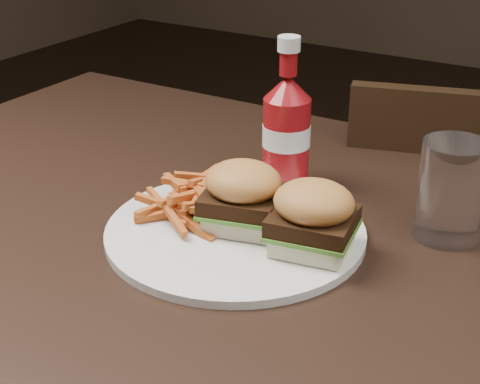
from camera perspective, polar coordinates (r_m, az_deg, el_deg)
The scene contains 8 objects.
dining_table at distance 0.82m, azimuth 1.28°, elevation -5.04°, with size 1.20×0.80×0.04m, color black.
chair_far at distance 1.38m, azimuth 16.04°, elevation -6.89°, with size 0.38×0.38×0.04m, color black.
plate at distance 0.82m, azimuth -0.36°, elevation -3.10°, with size 0.29×0.29×0.01m, color white.
sandwich_half_a at distance 0.81m, azimuth 0.23°, elevation -2.00°, with size 0.08×0.07×0.02m, color beige.
sandwich_half_b at distance 0.77m, azimuth 5.61°, elevation -3.73°, with size 0.08×0.07×0.02m, color #FCF7C9.
fries_pile at distance 0.84m, azimuth -3.41°, elevation -0.27°, with size 0.10×0.10×0.04m, color #AD7027, non-canonical shape.
ketchup_bottle at distance 0.91m, azimuth 3.60°, elevation 3.76°, with size 0.06×0.06×0.12m, color maroon.
tumbler at distance 0.83m, azimuth 16.05°, elevation 0.05°, with size 0.07×0.07×0.11m, color white.
Camera 1 is at (0.35, -0.61, 1.15)m, focal length 55.00 mm.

